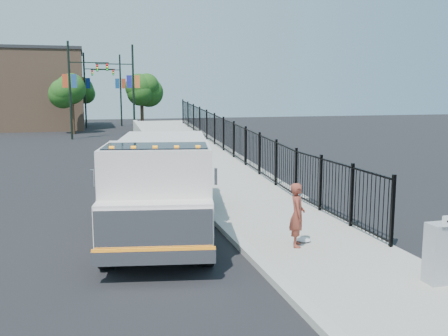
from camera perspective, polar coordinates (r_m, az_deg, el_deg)
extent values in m
plane|color=black|center=(13.73, 1.10, -8.19)|extent=(120.00, 120.00, 0.00)
cube|color=#9E998E|center=(12.64, 12.26, -9.63)|extent=(3.55, 12.00, 0.12)
cube|color=#ADAAA3|center=(11.90, 3.88, -10.52)|extent=(0.30, 12.00, 0.16)
cube|color=#9E998E|center=(29.46, -3.77, 0.98)|extent=(3.95, 24.06, 3.19)
cube|color=black|center=(25.84, 1.11, 1.90)|extent=(0.10, 28.00, 1.80)
cube|color=black|center=(14.79, -7.04, -4.65)|extent=(2.41, 7.37, 0.24)
cube|color=silver|center=(12.15, -7.61, -2.43)|extent=(2.92, 2.79, 2.15)
cube|color=silver|center=(10.97, -7.90, -6.55)|extent=(2.62, 1.21, 1.07)
cube|color=silver|center=(10.59, -8.02, -7.12)|extent=(2.44, 0.54, 0.91)
cube|color=silver|center=(10.66, -7.99, -10.02)|extent=(2.57, 0.67, 0.30)
cube|color=orange|center=(10.61, -8.00, -9.20)|extent=(2.54, 0.53, 0.06)
cube|color=black|center=(11.77, -7.74, 0.39)|extent=(2.58, 1.81, 0.91)
cube|color=silver|center=(15.95, -6.91, 0.28)|extent=(3.37, 4.91, 1.82)
cube|color=silver|center=(11.17, -14.83, -1.13)|extent=(0.08, 0.08, 0.38)
cube|color=silver|center=(11.01, -0.95, -0.97)|extent=(0.08, 0.08, 0.38)
cube|color=orange|center=(11.44, -12.72, 2.28)|extent=(0.12, 0.10, 0.06)
cube|color=orange|center=(11.38, -10.31, 2.32)|extent=(0.12, 0.10, 0.06)
cube|color=orange|center=(11.34, -7.88, 2.36)|extent=(0.12, 0.10, 0.06)
cube|color=orange|center=(11.33, -5.44, 2.39)|extent=(0.12, 0.10, 0.06)
cube|color=orange|center=(11.33, -3.00, 2.42)|extent=(0.12, 0.10, 0.06)
cylinder|color=black|center=(11.81, -13.21, -8.56)|extent=(0.54, 1.12, 1.07)
cylinder|color=black|center=(11.69, -2.09, -8.51)|extent=(0.54, 1.12, 1.07)
cylinder|color=black|center=(16.87, -10.59, -3.24)|extent=(0.54, 1.12, 1.07)
cylinder|color=black|center=(16.78, -2.90, -3.16)|extent=(0.54, 1.12, 1.07)
cylinder|color=black|center=(18.02, -10.21, -2.45)|extent=(0.54, 1.12, 1.07)
cylinder|color=black|center=(17.94, -3.02, -2.37)|extent=(0.54, 1.12, 1.07)
imported|color=brown|center=(12.72, 8.37, -5.32)|extent=(0.57, 0.69, 1.62)
cube|color=gray|center=(11.20, 23.46, -8.93)|extent=(0.55, 0.40, 1.25)
ellipsoid|color=silver|center=(13.31, 9.10, -8.11)|extent=(0.37, 0.37, 0.09)
cylinder|color=black|center=(43.29, -17.19, 8.43)|extent=(0.18, 0.18, 8.00)
cube|color=black|center=(43.33, -15.18, 11.56)|extent=(3.20, 0.08, 0.08)
cube|color=black|center=(43.35, -13.22, 11.17)|extent=(0.18, 0.22, 0.60)
cube|color=navy|center=(43.29, -16.77, 9.51)|extent=(0.45, 0.04, 1.10)
cube|color=#CF4621|center=(43.31, -17.71, 9.47)|extent=(0.45, 0.04, 1.10)
cylinder|color=black|center=(45.37, -10.30, 8.68)|extent=(0.18, 0.18, 8.00)
cube|color=black|center=(45.31, -12.44, 11.53)|extent=(3.20, 0.08, 0.08)
cube|color=black|center=(45.23, -14.28, 11.02)|extent=(0.18, 0.22, 0.60)
cube|color=orange|center=(45.41, -9.89, 9.70)|extent=(0.45, 0.04, 1.10)
cube|color=#1F2097|center=(45.34, -10.78, 9.68)|extent=(0.45, 0.04, 1.10)
cylinder|color=black|center=(56.05, -15.61, 8.51)|extent=(0.18, 0.18, 8.00)
cube|color=black|center=(56.12, -14.04, 10.92)|extent=(3.20, 0.08, 0.08)
cube|color=black|center=(56.17, -12.54, 10.61)|extent=(0.18, 0.22, 0.60)
cube|color=navy|center=(56.06, -15.28, 9.34)|extent=(0.45, 0.04, 1.10)
cube|color=#CE5107|center=(56.06, -16.00, 9.31)|extent=(0.45, 0.04, 1.10)
cylinder|color=black|center=(58.07, -11.73, 8.65)|extent=(0.18, 0.18, 8.00)
cube|color=black|center=(58.03, -13.40, 10.86)|extent=(3.20, 0.08, 0.08)
cube|color=black|center=(57.98, -14.83, 10.47)|extent=(0.18, 0.22, 0.60)
cube|color=#C24427|center=(58.10, -11.40, 9.45)|extent=(0.45, 0.04, 1.10)
cube|color=#195091|center=(58.05, -12.10, 9.42)|extent=(0.45, 0.04, 1.10)
cylinder|color=#382314|center=(48.57, -16.91, 5.61)|extent=(0.36, 0.36, 3.20)
sphere|color=#194714|center=(48.51, -17.04, 8.44)|extent=(2.88, 2.88, 2.88)
cylinder|color=#382314|center=(53.57, -9.35, 6.14)|extent=(0.36, 0.36, 3.20)
sphere|color=#194714|center=(53.51, -9.41, 8.71)|extent=(2.85, 2.85, 2.85)
cylinder|color=#382314|center=(62.15, -15.87, 6.28)|extent=(0.36, 0.36, 3.20)
sphere|color=#194714|center=(62.10, -15.97, 8.49)|extent=(2.80, 2.80, 2.80)
cube|color=#8C664C|center=(56.83, -20.93, 8.25)|extent=(10.00, 10.00, 8.00)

